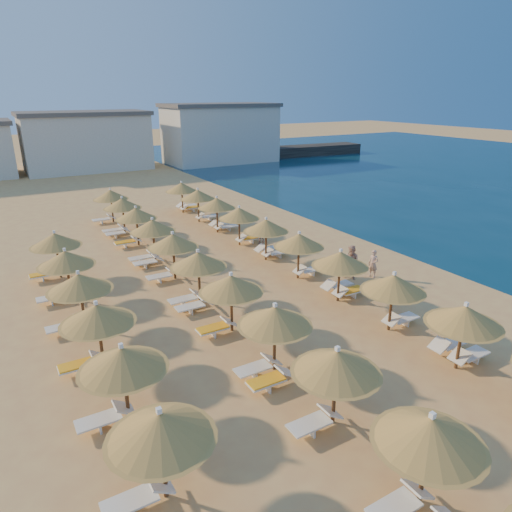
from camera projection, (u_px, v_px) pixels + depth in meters
ground at (296, 307)px, 21.46m from camera, size 220.00×220.00×0.00m
jetty at (275, 152)px, 70.56m from camera, size 30.19×5.87×1.50m
hotel_blocks at (102, 140)px, 58.70m from camera, size 49.51×12.04×8.10m
parasol_row_east at (299, 241)px, 24.14m from camera, size 2.71×36.00×2.66m
parasol_row_west at (198, 260)px, 21.38m from camera, size 2.71×36.00×2.66m
parasol_row_inland at (88, 298)px, 17.48m from camera, size 2.71×19.36×2.66m
loungers at (231, 290)px, 22.49m from camera, size 14.24×34.84×0.66m
beachgoer_a at (373, 264)px, 24.76m from camera, size 0.51×0.64×1.52m
beachgoer_c at (261, 233)px, 30.07m from camera, size 0.89×0.95×1.57m
beachgoer_b at (352, 263)px, 24.43m from camera, size 1.01×1.11×1.87m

